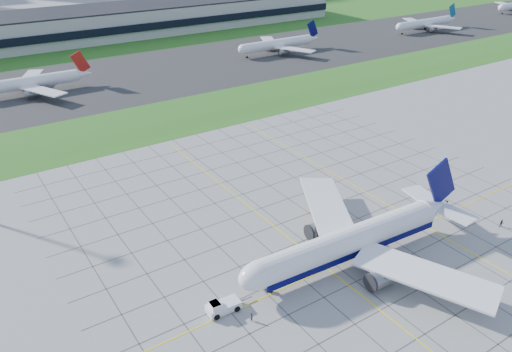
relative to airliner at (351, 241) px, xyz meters
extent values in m
plane|color=#9F9F99|center=(4.62, 2.46, -4.63)|extent=(1400.00, 1400.00, 0.00)
cube|color=#25601B|center=(4.62, 92.46, -4.61)|extent=(700.00, 35.00, 0.04)
cube|color=#383838|center=(4.62, 147.46, -4.60)|extent=(700.00, 75.00, 0.04)
cube|color=#25601B|center=(4.62, 257.46, -4.61)|extent=(700.00, 145.00, 0.04)
cube|color=#474744|center=(-43.38, 12.46, -4.61)|extent=(0.18, 130.00, 0.02)
cube|color=#474744|center=(-35.38, 12.46, -4.61)|extent=(0.18, 130.00, 0.02)
cube|color=#474744|center=(-27.38, 12.46, -4.61)|extent=(0.18, 130.00, 0.02)
cube|color=#474744|center=(-19.38, 12.46, -4.61)|extent=(0.18, 130.00, 0.02)
cube|color=#474744|center=(-11.38, 12.46, -4.61)|extent=(0.18, 130.00, 0.02)
cube|color=#474744|center=(-3.38, 12.46, -4.61)|extent=(0.18, 130.00, 0.02)
cube|color=#474744|center=(4.62, 12.46, -4.61)|extent=(0.18, 130.00, 0.02)
cube|color=#474744|center=(12.62, 12.46, -4.61)|extent=(0.18, 130.00, 0.02)
cube|color=#474744|center=(20.62, 12.46, -4.61)|extent=(0.18, 130.00, 0.02)
cube|color=#474744|center=(28.62, 12.46, -4.61)|extent=(0.18, 130.00, 0.02)
cube|color=#474744|center=(36.62, 12.46, -4.61)|extent=(0.18, 130.00, 0.02)
cube|color=#474744|center=(44.62, 12.46, -4.61)|extent=(0.18, 130.00, 0.02)
cube|color=#474744|center=(52.62, 12.46, -4.61)|extent=(0.18, 130.00, 0.02)
cube|color=#474744|center=(4.62, -29.54, -4.61)|extent=(110.00, 0.18, 0.02)
cube|color=#474744|center=(4.62, -21.54, -4.61)|extent=(110.00, 0.18, 0.02)
cube|color=#474744|center=(4.62, -13.54, -4.61)|extent=(110.00, 0.18, 0.02)
cube|color=#474744|center=(4.62, -5.54, -4.61)|extent=(110.00, 0.18, 0.02)
cube|color=#474744|center=(4.62, 2.46, -4.61)|extent=(110.00, 0.18, 0.02)
cube|color=#474744|center=(4.62, 10.46, -4.61)|extent=(110.00, 0.18, 0.02)
cube|color=#474744|center=(4.62, 18.46, -4.61)|extent=(110.00, 0.18, 0.02)
cube|color=#474744|center=(4.62, 26.46, -4.61)|extent=(110.00, 0.18, 0.02)
cube|color=#474744|center=(4.62, 34.46, -4.61)|extent=(110.00, 0.18, 0.02)
cube|color=#474744|center=(4.62, 42.46, -4.61)|extent=(110.00, 0.18, 0.02)
cube|color=#474744|center=(4.62, 50.46, -4.61)|extent=(110.00, 0.18, 0.02)
cube|color=#474744|center=(4.62, 58.46, -4.61)|extent=(110.00, 0.18, 0.02)
cube|color=#474744|center=(4.62, 66.46, -4.61)|extent=(110.00, 0.18, 0.02)
cube|color=yellow|center=(4.62, 0.46, -4.61)|extent=(120.00, 0.25, 0.03)
cube|color=yellow|center=(-5.38, 22.46, -4.61)|extent=(0.25, 100.00, 0.03)
cube|color=yellow|center=(22.62, 22.46, -4.61)|extent=(0.25, 100.00, 0.03)
cube|color=#B7B7B2|center=(44.62, 232.46, 2.87)|extent=(260.00, 42.00, 15.00)
cube|color=black|center=(44.62, 210.96, 2.37)|extent=(260.00, 1.00, 4.00)
cube|color=black|center=(44.62, 232.46, 10.77)|extent=(260.00, 42.00, 0.80)
cylinder|color=white|center=(-0.37, 0.02, 0.36)|extent=(41.24, 7.46, 5.35)
cube|color=#070848|center=(-0.37, 0.02, -1.33)|extent=(41.23, 7.11, 1.43)
ellipsoid|color=white|center=(-20.85, 1.08, 0.36)|extent=(8.83, 5.79, 5.35)
cube|color=black|center=(-22.81, 1.18, 0.81)|extent=(2.11, 2.95, 0.54)
cone|color=white|center=(23.23, -1.20, 0.63)|extent=(7.39, 5.45, 5.08)
cube|color=#070848|center=(23.68, -1.23, 6.61)|extent=(9.73, 0.95, 11.38)
cube|color=white|center=(5.71, 13.99, -0.53)|extent=(19.13, 25.74, 0.87)
cube|color=white|center=(4.24, -14.51, -0.53)|extent=(17.17, 26.13, 0.87)
cylinder|color=slate|center=(0.11, 9.37, -2.31)|extent=(5.96, 3.68, 3.39)
cylinder|color=slate|center=(-0.85, -9.33, -2.31)|extent=(5.96, 3.68, 3.39)
cylinder|color=gray|center=(-18.63, 0.96, -3.47)|extent=(0.34, 0.34, 2.32)
cylinder|color=black|center=(-18.63, 0.96, -4.14)|extent=(1.00, 0.50, 0.98)
cylinder|color=black|center=(4.23, 2.64, -4.05)|extent=(1.21, 1.13, 1.16)
cylinder|color=black|center=(3.94, -3.06, -4.05)|extent=(1.21, 1.13, 1.16)
cube|color=white|center=(-28.19, 1.57, -3.74)|extent=(6.05, 3.06, 1.38)
cube|color=white|center=(-29.76, 1.66, -2.76)|extent=(1.88, 2.26, 1.08)
cube|color=black|center=(-29.76, 1.66, -2.56)|extent=(1.68, 2.05, 0.69)
cube|color=gray|center=(-23.95, 1.36, -4.04)|extent=(2.96, 0.33, 0.18)
cylinder|color=black|center=(-30.09, 2.96, -4.09)|extent=(1.11, 0.55, 1.08)
cylinder|color=black|center=(-30.22, 0.40, -4.09)|extent=(1.11, 0.55, 1.08)
cylinder|color=black|center=(-26.15, 2.75, -4.09)|extent=(1.11, 0.55, 1.08)
cylinder|color=black|center=(-26.28, 0.19, -4.09)|extent=(1.11, 0.55, 1.08)
imported|color=black|center=(-25.44, -3.23, -3.81)|extent=(0.67, 0.72, 1.65)
imported|color=black|center=(36.29, -9.60, -3.71)|extent=(1.12, 1.11, 1.83)
cylinder|color=white|center=(-29.68, 146.54, -0.13)|extent=(36.68, 4.80, 4.80)
cube|color=#A81813|center=(-9.31, 146.54, 4.87)|extent=(7.46, 0.40, 9.15)
cube|color=white|center=(-27.13, 157.54, -0.93)|extent=(13.89, 20.66, 0.40)
cube|color=white|center=(-27.13, 135.54, -0.93)|extent=(13.89, 20.66, 0.40)
cylinder|color=black|center=(-26.63, 148.74, -4.13)|extent=(1.00, 1.00, 1.00)
cylinder|color=black|center=(-26.63, 144.34, -4.13)|extent=(1.00, 1.00, 1.00)
cylinder|color=white|center=(87.66, 146.61, -0.13)|extent=(40.41, 4.80, 4.80)
cube|color=#060641|center=(110.11, 146.61, 4.87)|extent=(7.46, 0.40, 9.15)
cube|color=white|center=(90.47, 157.61, -0.93)|extent=(13.89, 20.66, 0.40)
cube|color=white|center=(90.47, 135.61, -0.93)|extent=(13.89, 20.66, 0.40)
cylinder|color=black|center=(91.03, 148.81, -4.13)|extent=(1.00, 1.00, 1.00)
cylinder|color=black|center=(91.03, 144.41, -4.13)|extent=(1.00, 1.00, 1.00)
cylinder|color=white|center=(193.76, 142.54, -0.13)|extent=(43.46, 4.80, 4.80)
cube|color=#0D5076|center=(217.91, 142.54, 4.87)|extent=(7.46, 0.40, 9.15)
cube|color=white|center=(196.78, 153.54, -0.93)|extent=(13.89, 20.66, 0.40)
cube|color=white|center=(196.78, 131.54, -0.93)|extent=(13.89, 20.66, 0.40)
cylinder|color=black|center=(197.38, 144.74, -4.13)|extent=(1.00, 1.00, 1.00)
cylinder|color=black|center=(197.38, 140.34, -4.13)|extent=(1.00, 1.00, 1.00)
cube|color=white|center=(306.37, 161.43, -0.93)|extent=(13.89, 20.66, 0.40)
camera|label=1|loc=(-60.11, -56.71, 56.37)|focal=35.00mm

